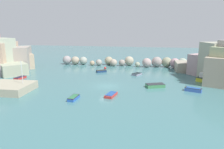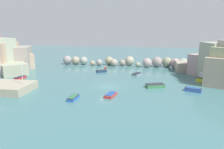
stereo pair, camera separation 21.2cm
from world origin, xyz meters
name	(u,v)px [view 1 (the left image)]	position (x,y,z in m)	size (l,w,h in m)	color
cove_water	(107,86)	(0.00, 0.00, 0.00)	(160.00, 160.00, 0.00)	#427578
rock_breakwater	(137,62)	(4.04, 20.95, 1.20)	(39.43, 4.40, 2.75)	gray
stone_dock	(5,87)	(-15.98, -6.19, 0.63)	(8.61, 5.99, 1.26)	#A69E85
channel_buoy	(105,68)	(-3.78, 15.49, 0.28)	(0.57, 0.57, 0.57)	red
moored_boat_1	(23,88)	(-13.16, -5.39, 0.39)	(2.48, 4.50, 5.09)	#388D54
moored_boat_2	(101,71)	(-3.83, 11.59, 0.26)	(2.52, 2.15, 0.51)	navy
moored_boat_3	(155,85)	(8.69, 0.96, 0.31)	(3.56, 2.60, 0.63)	#408451
moored_boat_4	(20,78)	(-18.83, 1.95, 0.22)	(1.42, 2.64, 0.45)	red
moored_boat_5	(137,74)	(4.74, 10.08, 0.22)	(2.24, 2.59, 0.45)	gray
moored_boat_6	(193,90)	(14.89, -0.41, 0.33)	(2.82, 1.87, 0.63)	#395DB5
moored_boat_7	(111,95)	(1.91, -5.43, 0.22)	(1.70, 2.91, 0.46)	#C13631
moored_boat_8	(74,98)	(-3.24, -7.95, 0.25)	(1.11, 2.53, 0.48)	#295AB6
moored_boat_9	(205,78)	(18.49, 7.81, 0.57)	(3.97, 4.69, 1.66)	yellow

